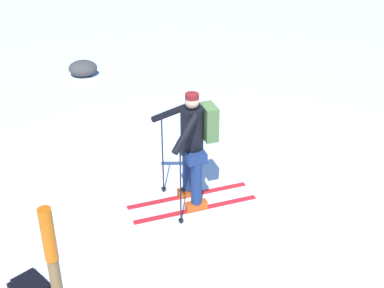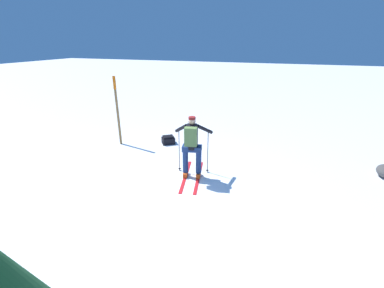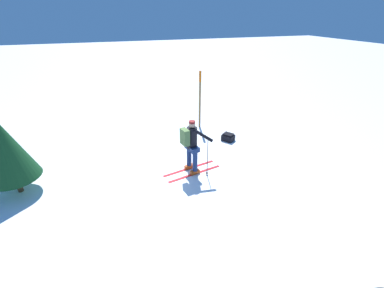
# 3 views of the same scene
# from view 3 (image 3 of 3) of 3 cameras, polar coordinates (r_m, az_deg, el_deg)

# --- Properties ---
(ground_plane) EXTENTS (80.00, 80.00, 0.00)m
(ground_plane) POSITION_cam_3_polar(r_m,az_deg,el_deg) (8.49, -5.85, -4.62)
(ground_plane) COLOR white
(skier) EXTENTS (1.86, 1.04, 1.70)m
(skier) POSITION_cam_3_polar(r_m,az_deg,el_deg) (7.62, -0.15, -0.00)
(skier) COLOR red
(skier) RESTS_ON ground_plane
(dropped_backpack) EXTENTS (0.55, 0.56, 0.29)m
(dropped_backpack) POSITION_cam_3_polar(r_m,az_deg,el_deg) (10.05, 8.02, 1.51)
(dropped_backpack) COLOR black
(dropped_backpack) RESTS_ON ground_plane
(trail_marker) EXTENTS (0.09, 0.09, 2.40)m
(trail_marker) POSITION_cam_3_polar(r_m,az_deg,el_deg) (10.74, 1.77, 10.67)
(trail_marker) COLOR olive
(trail_marker) RESTS_ON ground_plane
(pine_tree) EXTENTS (1.32, 1.32, 2.20)m
(pine_tree) POSITION_cam_3_polar(r_m,az_deg,el_deg) (8.13, -36.12, -0.92)
(pine_tree) COLOR #4C331E
(pine_tree) RESTS_ON ground_plane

